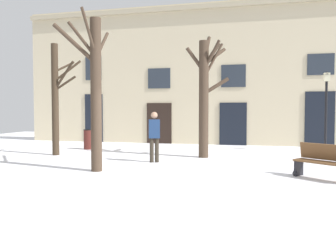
{
  "coord_description": "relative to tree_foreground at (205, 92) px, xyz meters",
  "views": [
    {
      "loc": [
        2.82,
        -9.84,
        1.84
      ],
      "look_at": [
        0.0,
        1.72,
        1.28
      ],
      "focal_mm": 37.42,
      "sensor_mm": 36.0,
      "label": 1
    }
  ],
  "objects": [
    {
      "name": "person_near_bench",
      "position": [
        -1.54,
        -1.69,
        -1.52
      ],
      "size": [
        0.43,
        0.34,
        1.76
      ],
      "rotation": [
        0.0,
        0.0,
        0.34
      ],
      "color": "#2D271E",
      "rests_on": "ground"
    },
    {
      "name": "bench_back_to_back_left",
      "position": [
        3.66,
        -3.53,
        -2.04
      ],
      "size": [
        1.51,
        1.32,
        0.93
      ],
      "rotation": [
        0.0,
        0.0,
        5.62
      ],
      "color": "brown",
      "rests_on": "ground"
    },
    {
      "name": "ground_plane",
      "position": [
        -1.01,
        -3.55,
        -2.51
      ],
      "size": [
        31.82,
        31.82,
        0.0
      ],
      "primitive_type": "plane",
      "color": "white"
    },
    {
      "name": "building_facade",
      "position": [
        -1.0,
        5.24,
        1.26
      ],
      "size": [
        19.88,
        0.6,
        7.46
      ],
      "color": "beige",
      "rests_on": "ground"
    },
    {
      "name": "tree_right_of_center",
      "position": [
        -5.92,
        -0.72,
        -0.16
      ],
      "size": [
        1.12,
        1.11,
        4.48
      ],
      "color": "#382B1E",
      "rests_on": "ground"
    },
    {
      "name": "streetlamp",
      "position": [
        4.83,
        2.73,
        -0.37
      ],
      "size": [
        0.3,
        0.3,
        3.47
      ],
      "color": "black",
      "rests_on": "ground"
    },
    {
      "name": "litter_bin",
      "position": [
        -5.63,
        1.47,
        -2.04
      ],
      "size": [
        0.45,
        0.45,
        0.93
      ],
      "color": "#4C1E19",
      "rests_on": "ground"
    },
    {
      "name": "tree_foreground",
      "position": [
        0.0,
        0.0,
        0.0
      ],
      "size": [
        1.66,
        1.32,
        4.77
      ],
      "color": "#423326",
      "rests_on": "ground"
    },
    {
      "name": "tree_near_facade",
      "position": [
        -2.77,
        -3.78,
        -0.02
      ],
      "size": [
        1.33,
        2.18,
        4.65
      ],
      "color": "#423326",
      "rests_on": "ground"
    }
  ]
}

